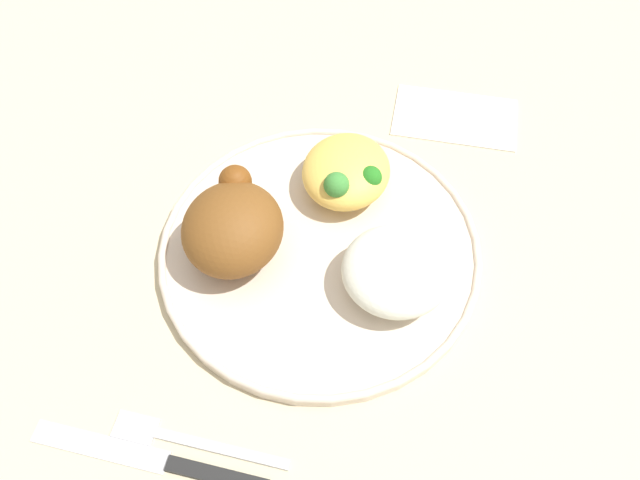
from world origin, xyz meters
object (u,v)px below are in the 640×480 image
at_px(knife, 168,463).
at_px(napkin, 455,117).
at_px(mac_cheese_with_broccoli, 348,173).
at_px(plate, 320,250).
at_px(rice_pile, 396,271).
at_px(fork, 189,440).
at_px(roasted_chicken, 233,227).

bearing_deg(knife, napkin, -16.52).
bearing_deg(napkin, mac_cheese_with_broccoli, 150.51).
xyz_separation_m(plate, knife, (-0.22, 0.05, -0.00)).
distance_m(rice_pile, mac_cheese_with_broccoli, 0.11).
relative_size(mac_cheese_with_broccoli, fork, 0.63).
relative_size(roasted_chicken, mac_cheese_with_broccoli, 1.12).
bearing_deg(fork, rice_pile, -32.21).
xyz_separation_m(plate, mac_cheese_with_broccoli, (0.07, -0.00, 0.03)).
relative_size(fork, napkin, 1.11).
xyz_separation_m(mac_cheese_with_broccoli, knife, (-0.29, 0.05, -0.03)).
bearing_deg(mac_cheese_with_broccoli, plate, 178.11).
bearing_deg(roasted_chicken, knife, -173.05).
bearing_deg(plate, mac_cheese_with_broccoli, -1.89).
bearing_deg(fork, napkin, -16.39).
height_order(mac_cheese_with_broccoli, knife, mac_cheese_with_broccoli).
bearing_deg(fork, knife, 161.03).
xyz_separation_m(plate, roasted_chicken, (-0.03, 0.07, 0.04)).
height_order(rice_pile, mac_cheese_with_broccoli, mac_cheese_with_broccoli).
bearing_deg(plate, roasted_chicken, 110.55).
bearing_deg(roasted_chicken, napkin, -32.44).
xyz_separation_m(roasted_chicken, napkin, (0.24, -0.15, -0.05)).
xyz_separation_m(rice_pile, mac_cheese_with_broccoli, (0.09, 0.07, -0.00)).
xyz_separation_m(knife, napkin, (0.43, -0.13, -0.00)).
distance_m(roasted_chicken, knife, 0.20).
relative_size(rice_pile, napkin, 0.72).
bearing_deg(knife, plate, -12.21).
bearing_deg(plate, rice_pile, -102.96).
bearing_deg(roasted_chicken, mac_cheese_with_broccoli, -36.20).
relative_size(roasted_chicken, knife, 0.53).
relative_size(plate, napkin, 2.27).
distance_m(mac_cheese_with_broccoli, napkin, 0.16).
xyz_separation_m(roasted_chicken, knife, (-0.19, -0.02, -0.04)).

